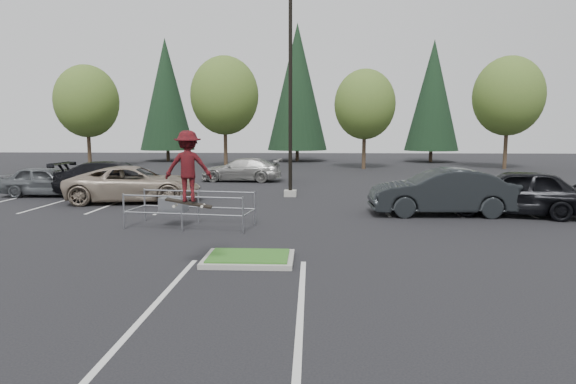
{
  "coord_description": "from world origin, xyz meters",
  "views": [
    {
      "loc": [
        1.53,
        -11.5,
        3.19
      ],
      "look_at": [
        0.9,
        1.5,
        1.54
      ],
      "focal_mm": 30.0,
      "sensor_mm": 36.0,
      "label": 1
    }
  ],
  "objects_px": {
    "car_far_silver": "(242,170)",
    "car_r_black": "(515,192)",
    "conif_c": "(433,96)",
    "decid_a": "(87,104)",
    "skateboarder": "(188,167)",
    "car_l_tan": "(134,184)",
    "light_pole": "(290,103)",
    "car_l_black": "(117,179)",
    "decid_b": "(225,98)",
    "car_r_charc": "(441,192)",
    "cart_corral": "(177,205)",
    "conif_b": "(297,87)",
    "decid_d": "(508,99)",
    "decid_c": "(365,107)",
    "conif_a": "(166,94)",
    "car_l_grey": "(47,181)"
  },
  "relations": [
    {
      "from": "conif_b",
      "to": "car_r_charc",
      "type": "distance_m",
      "value": 34.83
    },
    {
      "from": "car_r_charc",
      "to": "skateboarder",
      "type": "bearing_deg",
      "value": -44.59
    },
    {
      "from": "car_l_tan",
      "to": "car_far_silver",
      "type": "relative_size",
      "value": 1.14
    },
    {
      "from": "decid_b",
      "to": "car_l_tan",
      "type": "height_order",
      "value": "decid_b"
    },
    {
      "from": "decid_c",
      "to": "conif_c",
      "type": "relative_size",
      "value": 0.67
    },
    {
      "from": "decid_a",
      "to": "car_r_black",
      "type": "distance_m",
      "value": 36.01
    },
    {
      "from": "car_l_tan",
      "to": "car_r_black",
      "type": "bearing_deg",
      "value": -108.59
    },
    {
      "from": "decid_b",
      "to": "decid_d",
      "type": "height_order",
      "value": "decid_b"
    },
    {
      "from": "cart_corral",
      "to": "car_far_silver",
      "type": "distance_m",
      "value": 14.81
    },
    {
      "from": "light_pole",
      "to": "car_r_black",
      "type": "relative_size",
      "value": 1.93
    },
    {
      "from": "car_r_black",
      "to": "conif_b",
      "type": "bearing_deg",
      "value": -150.01
    },
    {
      "from": "decid_c",
      "to": "conif_a",
      "type": "height_order",
      "value": "conif_a"
    },
    {
      "from": "light_pole",
      "to": "car_far_silver",
      "type": "height_order",
      "value": "light_pole"
    },
    {
      "from": "decid_b",
      "to": "car_r_charc",
      "type": "bearing_deg",
      "value": -62.01
    },
    {
      "from": "decid_a",
      "to": "cart_corral",
      "type": "distance_m",
      "value": 30.24
    },
    {
      "from": "car_l_black",
      "to": "car_r_charc",
      "type": "bearing_deg",
      "value": -105.58
    },
    {
      "from": "decid_d",
      "to": "car_r_charc",
      "type": "height_order",
      "value": "decid_d"
    },
    {
      "from": "skateboarder",
      "to": "car_l_tan",
      "type": "relative_size",
      "value": 0.29
    },
    {
      "from": "skateboarder",
      "to": "decid_c",
      "type": "bearing_deg",
      "value": -110.89
    },
    {
      "from": "light_pole",
      "to": "conif_b",
      "type": "relative_size",
      "value": 0.7
    },
    {
      "from": "decid_d",
      "to": "car_l_black",
      "type": "height_order",
      "value": "decid_d"
    },
    {
      "from": "decid_c",
      "to": "car_r_charc",
      "type": "relative_size",
      "value": 1.56
    },
    {
      "from": "decid_d",
      "to": "car_far_silver",
      "type": "height_order",
      "value": "decid_d"
    },
    {
      "from": "conif_a",
      "to": "cart_corral",
      "type": "xyz_separation_m",
      "value": [
        11.04,
        -35.74,
        -6.36
      ]
    },
    {
      "from": "car_r_charc",
      "to": "decid_d",
      "type": "bearing_deg",
      "value": 153.09
    },
    {
      "from": "decid_a",
      "to": "car_l_tan",
      "type": "xyz_separation_m",
      "value": [
        11.51,
        -20.27,
        -4.77
      ]
    },
    {
      "from": "conif_c",
      "to": "decid_a",
      "type": "bearing_deg",
      "value": -163.52
    },
    {
      "from": "cart_corral",
      "to": "skateboarder",
      "type": "xyz_separation_m",
      "value": [
        1.76,
        -5.26,
        1.68
      ]
    },
    {
      "from": "conif_b",
      "to": "car_r_black",
      "type": "relative_size",
      "value": 2.76
    },
    {
      "from": "decid_d",
      "to": "car_l_grey",
      "type": "distance_m",
      "value": 35.37
    },
    {
      "from": "cart_corral",
      "to": "skateboarder",
      "type": "distance_m",
      "value": 5.79
    },
    {
      "from": "car_l_tan",
      "to": "car_far_silver",
      "type": "bearing_deg",
      "value": -29.69
    },
    {
      "from": "light_pole",
      "to": "decid_a",
      "type": "bearing_deg",
      "value": 135.75
    },
    {
      "from": "decid_d",
      "to": "skateboarder",
      "type": "relative_size",
      "value": 5.45
    },
    {
      "from": "light_pole",
      "to": "conif_b",
      "type": "distance_m",
      "value": 28.69
    },
    {
      "from": "car_l_tan",
      "to": "light_pole",
      "type": "bearing_deg",
      "value": -80.93
    },
    {
      "from": "light_pole",
      "to": "car_l_black",
      "type": "relative_size",
      "value": 1.7
    },
    {
      "from": "cart_corral",
      "to": "car_r_black",
      "type": "bearing_deg",
      "value": 20.96
    },
    {
      "from": "conif_c",
      "to": "car_l_black",
      "type": "distance_m",
      "value": 36.11
    },
    {
      "from": "light_pole",
      "to": "decid_d",
      "type": "bearing_deg",
      "value": 46.35
    },
    {
      "from": "car_far_silver",
      "to": "car_r_black",
      "type": "bearing_deg",
      "value": 49.91
    },
    {
      "from": "conif_c",
      "to": "skateboarder",
      "type": "height_order",
      "value": "conif_c"
    },
    {
      "from": "conif_a",
      "to": "car_l_black",
      "type": "relative_size",
      "value": 2.19
    },
    {
      "from": "cart_corral",
      "to": "decid_a",
      "type": "bearing_deg",
      "value": 128.6
    },
    {
      "from": "decid_a",
      "to": "decid_c",
      "type": "bearing_deg",
      "value": -0.48
    },
    {
      "from": "decid_c",
      "to": "cart_corral",
      "type": "height_order",
      "value": "decid_c"
    },
    {
      "from": "car_r_charc",
      "to": "car_r_black",
      "type": "distance_m",
      "value": 2.78
    },
    {
      "from": "car_l_tan",
      "to": "decid_a",
      "type": "bearing_deg",
      "value": 20.93
    },
    {
      "from": "conif_c",
      "to": "car_r_charc",
      "type": "bearing_deg",
      "value": -102.99
    },
    {
      "from": "decid_d",
      "to": "conif_c",
      "type": "xyz_separation_m",
      "value": [
        -3.99,
        9.17,
        0.94
      ]
    }
  ]
}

